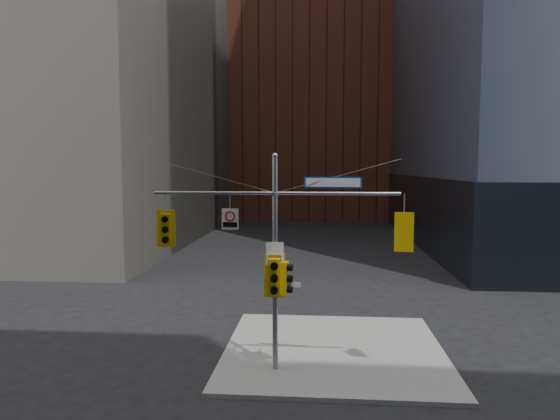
% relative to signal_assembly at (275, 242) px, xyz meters
% --- Properties ---
extents(ground, '(160.00, 160.00, 0.00)m').
position_rel_signal_assembly_xyz_m(ground, '(0.00, -1.99, -4.42)').
color(ground, black).
rests_on(ground, ground).
extents(sidewalk_corner, '(8.00, 8.00, 0.15)m').
position_rel_signal_assembly_xyz_m(sidewalk_corner, '(2.00, 2.01, -4.34)').
color(sidewalk_corner, gray).
rests_on(sidewalk_corner, ground).
extents(brick_midrise, '(26.00, 20.00, 28.00)m').
position_rel_signal_assembly_xyz_m(brick_midrise, '(0.00, 56.01, 9.58)').
color(brick_midrise, maroon).
rests_on(brick_midrise, ground).
extents(signal_assembly, '(8.00, 0.80, 7.30)m').
position_rel_signal_assembly_xyz_m(signal_assembly, '(0.00, 0.00, 0.00)').
color(signal_assembly, gray).
rests_on(signal_assembly, ground).
extents(traffic_light_west_arm, '(0.59, 0.54, 1.26)m').
position_rel_signal_assembly_xyz_m(traffic_light_west_arm, '(-3.64, 0.01, 0.38)').
color(traffic_light_west_arm, '#DCB10B').
rests_on(traffic_light_west_arm, ground).
extents(traffic_light_east_arm, '(0.60, 0.51, 1.26)m').
position_rel_signal_assembly_xyz_m(traffic_light_east_arm, '(4.12, 0.00, 0.38)').
color(traffic_light_east_arm, '#DCB10B').
rests_on(traffic_light_east_arm, ground).
extents(traffic_light_pole_side, '(0.47, 0.40, 1.10)m').
position_rel_signal_assembly_xyz_m(traffic_light_pole_side, '(0.33, -0.00, -1.21)').
color(traffic_light_pole_side, '#DCB10B').
rests_on(traffic_light_pole_side, ground).
extents(traffic_light_pole_front, '(0.69, 0.57, 1.45)m').
position_rel_signal_assembly_xyz_m(traffic_light_pole_front, '(-0.00, -0.27, -1.10)').
color(traffic_light_pole_front, '#DCB10B').
rests_on(traffic_light_pole_front, ground).
extents(street_sign_blade, '(1.84, 0.18, 0.36)m').
position_rel_signal_assembly_xyz_m(street_sign_blade, '(1.86, 0.00, 1.93)').
color(street_sign_blade, '#103A96').
rests_on(street_sign_blade, ground).
extents(regulatory_sign_arm, '(0.56, 0.09, 0.70)m').
position_rel_signal_assembly_xyz_m(regulatory_sign_arm, '(-1.48, -0.02, 0.75)').
color(regulatory_sign_arm, silver).
rests_on(regulatory_sign_arm, ground).
extents(regulatory_sign_pole, '(0.58, 0.07, 0.75)m').
position_rel_signal_assembly_xyz_m(regulatory_sign_pole, '(0.00, -0.11, -0.40)').
color(regulatory_sign_pole, silver).
rests_on(regulatory_sign_pole, ground).
extents(street_blade_ew, '(0.80, 0.11, 0.16)m').
position_rel_signal_assembly_xyz_m(street_blade_ew, '(0.45, 0.01, -1.41)').
color(street_blade_ew, silver).
rests_on(street_blade_ew, ground).
extents(street_blade_ns, '(0.10, 0.73, 0.15)m').
position_rel_signal_assembly_xyz_m(street_blade_ns, '(0.00, 0.46, -1.68)').
color(street_blade_ns, '#145926').
rests_on(street_blade_ns, ground).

